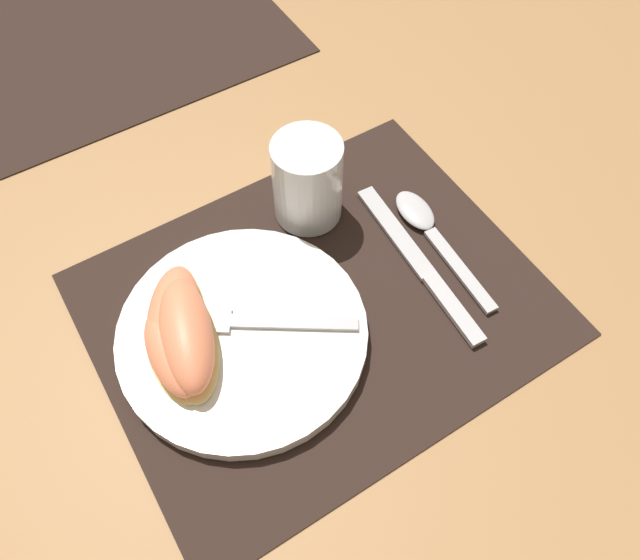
# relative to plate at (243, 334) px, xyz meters

# --- Properties ---
(ground_plane) EXTENTS (3.00, 3.00, 0.00)m
(ground_plane) POSITION_rel_plate_xyz_m (0.08, -0.01, -0.01)
(ground_plane) COLOR #A37547
(placemat) EXTENTS (0.44, 0.36, 0.00)m
(placemat) POSITION_rel_plate_xyz_m (0.08, -0.01, -0.01)
(placemat) COLOR black
(placemat) RESTS_ON ground_plane
(placemat_far) EXTENTS (0.44, 0.36, 0.00)m
(placemat_far) POSITION_rel_plate_xyz_m (0.08, 0.51, -0.01)
(placemat_far) COLOR black
(placemat_far) RESTS_ON ground_plane
(plate) EXTENTS (0.24, 0.24, 0.02)m
(plate) POSITION_rel_plate_xyz_m (0.00, 0.00, 0.00)
(plate) COLOR white
(plate) RESTS_ON placemat
(juice_glass) EXTENTS (0.07, 0.07, 0.10)m
(juice_glass) POSITION_rel_plate_xyz_m (0.14, 0.10, 0.04)
(juice_glass) COLOR silver
(juice_glass) RESTS_ON placemat
(knife) EXTENTS (0.03, 0.22, 0.01)m
(knife) POSITION_rel_plate_xyz_m (0.20, -0.02, -0.01)
(knife) COLOR #BCBCC1
(knife) RESTS_ON placemat
(spoon) EXTENTS (0.04, 0.18, 0.01)m
(spoon) POSITION_rel_plate_xyz_m (0.24, 0.01, -0.00)
(spoon) COLOR #BCBCC1
(spoon) RESTS_ON placemat
(fork) EXTENTS (0.18, 0.13, 0.00)m
(fork) POSITION_rel_plate_xyz_m (0.00, 0.01, 0.01)
(fork) COLOR #BCBCC1
(fork) RESTS_ON plate
(citrus_wedge_0) EXTENTS (0.11, 0.13, 0.03)m
(citrus_wedge_0) POSITION_rel_plate_xyz_m (-0.05, 0.04, 0.02)
(citrus_wedge_0) COLOR #F4DB84
(citrus_wedge_0) RESTS_ON plate
(citrus_wedge_1) EXTENTS (0.09, 0.14, 0.04)m
(citrus_wedge_1) POSITION_rel_plate_xyz_m (-0.05, 0.01, 0.03)
(citrus_wedge_1) COLOR #F4DB84
(citrus_wedge_1) RESTS_ON plate
(citrus_wedge_2) EXTENTS (0.05, 0.10, 0.03)m
(citrus_wedge_2) POSITION_rel_plate_xyz_m (-0.07, 0.00, 0.02)
(citrus_wedge_2) COLOR #F4DB84
(citrus_wedge_2) RESTS_ON plate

